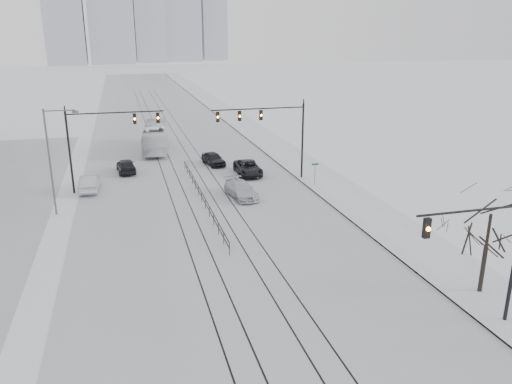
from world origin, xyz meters
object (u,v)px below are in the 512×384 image
sedan_sb_outer (90,183)px  sedan_nb_front (248,168)px  sedan_nb_right (241,190)px  sedan_nb_far (213,159)px  traffic_mast_near (491,247)px  sedan_sb_inner (126,166)px  bare_tree (490,223)px  box_truck (156,137)px

sedan_sb_outer → sedan_nb_front: sedan_sb_outer is taller
sedan_nb_right → sedan_nb_far: (-0.28, 12.74, 0.00)m
traffic_mast_near → sedan_sb_inner: 40.37m
bare_tree → sedan_nb_far: bare_tree is taller
sedan_sb_outer → box_truck: 18.36m
sedan_nb_far → sedan_sb_outer: bearing=-164.3°
bare_tree → sedan_sb_inner: (-19.65, 33.31, -3.71)m
sedan_nb_far → sedan_nb_front: bearing=-72.6°
sedan_sb_inner → box_truck: (4.06, 10.66, 0.94)m
sedan_sb_inner → sedan_sb_outer: 6.99m
bare_tree → sedan_sb_outer: bearing=130.4°
traffic_mast_near → sedan_nb_right: bearing=105.9°
sedan_nb_far → sedan_nb_right: bearing=-100.1°
sedan_sb_outer → sedan_nb_right: 14.98m
sedan_nb_front → sedan_nb_right: sedan_nb_front is taller
sedan_sb_inner → sedan_sb_outer: size_ratio=0.96×
sedan_sb_inner → sedan_nb_right: (10.25, -11.85, -0.04)m
sedan_sb_inner → sedan_nb_right: sedan_sb_inner is taller
bare_tree → sedan_nb_right: bare_tree is taller
sedan_nb_far → traffic_mast_near: bearing=-90.3°
sedan_sb_inner → sedan_nb_front: 13.54m
bare_tree → sedan_nb_front: bare_tree is taller
sedan_sb_outer → sedan_nb_right: size_ratio=0.93×
sedan_sb_outer → sedan_nb_far: sedan_sb_outer is taller
sedan_nb_far → box_truck: box_truck is taller
sedan_nb_right → sedan_nb_far: size_ratio=1.17×
sedan_sb_inner → sedan_nb_far: bearing=179.9°
bare_tree → box_truck: size_ratio=0.49×
traffic_mast_near → sedan_sb_inner: (-17.24, 36.31, -3.78)m
bare_tree → sedan_sb_outer: size_ratio=1.28×
sedan_nb_right → bare_tree: bearing=-73.8°
box_truck → sedan_sb_outer: bearing=71.7°
bare_tree → sedan_nb_right: (-9.40, 21.46, -3.75)m
bare_tree → sedan_sb_inner: bearing=120.5°
traffic_mast_near → sedan_nb_front: size_ratio=1.29×
sedan_sb_inner → sedan_nb_right: bearing=125.7°
sedan_nb_right → box_truck: size_ratio=0.41×
sedan_sb_outer → box_truck: (7.62, 16.68, 0.94)m
bare_tree → sedan_sb_inner: 38.85m
bare_tree → sedan_sb_inner: bare_tree is taller
traffic_mast_near → bare_tree: size_ratio=1.15×
sedan_sb_outer → sedan_nb_far: 15.18m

